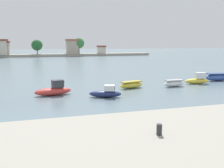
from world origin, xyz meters
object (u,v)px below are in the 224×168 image
object	(u,v)px
mooring_bollard	(159,129)
moored_boat_8	(218,77)
moored_boat_4	(106,93)
mooring_buoy_1	(64,81)
moored_boat_3	(54,90)
moored_boat_5	(131,85)
moored_boat_7	(198,80)
moored_boat_6	(174,83)
mooring_buoy_0	(197,80)

from	to	relation	value
mooring_bollard	moored_boat_8	size ratio (longest dim) A/B	0.10
moored_boat_4	mooring_buoy_1	size ratio (longest dim) A/B	12.80
moored_boat_3	moored_boat_4	bearing A→B (deg)	-37.14
moored_boat_5	mooring_buoy_1	distance (m)	11.46
moored_boat_8	moored_boat_7	bearing A→B (deg)	-152.80
mooring_bollard	moored_boat_7	size ratio (longest dim) A/B	0.12
moored_boat_4	moored_boat_6	world-z (taller)	moored_boat_4
moored_boat_4	moored_boat_6	xyz separation A→B (m)	(11.07, 4.04, -0.05)
moored_boat_6	mooring_buoy_0	xyz separation A→B (m)	(6.22, 3.56, -0.27)
moored_boat_8	moored_boat_3	bearing A→B (deg)	-162.74
mooring_buoy_1	mooring_buoy_0	bearing A→B (deg)	-12.99
moored_boat_5	mooring_buoy_1	size ratio (longest dim) A/B	12.64
moored_boat_4	moored_boat_7	xyz separation A→B (m)	(15.75, 5.20, 0.10)
mooring_bollard	mooring_buoy_0	distance (m)	32.62
moored_boat_5	mooring_buoy_1	world-z (taller)	moored_boat_5
mooring_buoy_1	moored_boat_3	bearing A→B (deg)	-102.35
moored_boat_7	mooring_buoy_1	bearing A→B (deg)	169.15
moored_boat_3	moored_boat_5	world-z (taller)	moored_boat_3
moored_boat_3	mooring_buoy_1	xyz separation A→B (m)	(2.09, 9.53, -0.45)
mooring_buoy_0	moored_boat_6	bearing A→B (deg)	-150.20
moored_boat_8	moored_boat_5	bearing A→B (deg)	-163.34
moored_boat_6	moored_boat_4	bearing A→B (deg)	-164.90
moored_boat_3	mooring_buoy_0	distance (m)	23.45
mooring_bollard	moored_boat_7	bearing A→B (deg)	52.04
moored_boat_5	mooring_buoy_0	size ratio (longest dim) A/B	9.90
moored_boat_4	mooring_buoy_1	distance (m)	12.93
moored_boat_3	mooring_buoy_1	size ratio (longest dim) A/B	14.94
moored_boat_3	moored_boat_6	size ratio (longest dim) A/B	1.36
moored_boat_8	moored_boat_6	bearing A→B (deg)	-154.99
moored_boat_3	moored_boat_6	bearing A→B (deg)	-6.22
moored_boat_3	moored_boat_7	xyz separation A→B (m)	(21.43, 2.32, 0.01)
moored_boat_3	moored_boat_7	distance (m)	21.55
mooring_bollard	moored_boat_8	xyz separation A→B (m)	(23.32, 25.10, -2.08)
moored_boat_8	mooring_buoy_1	distance (m)	25.02
mooring_buoy_0	moored_boat_8	bearing A→B (deg)	-11.28
moored_boat_5	mooring_buoy_0	bearing A→B (deg)	-1.55
moored_boat_6	moored_boat_8	world-z (taller)	moored_boat_8
moored_boat_6	mooring_buoy_1	world-z (taller)	moored_boat_6
moored_boat_5	moored_boat_3	bearing A→B (deg)	174.64
moored_boat_8	mooring_buoy_0	distance (m)	3.61
moored_boat_6	moored_boat_8	xyz separation A→B (m)	(9.74, 2.86, 0.12)
mooring_bollard	moored_boat_7	world-z (taller)	mooring_bollard
moored_boat_4	moored_boat_8	xyz separation A→B (m)	(20.81, 6.90, 0.07)
mooring_bollard	mooring_buoy_0	size ratio (longest dim) A/B	1.20
moored_boat_5	moored_boat_7	distance (m)	10.94
moored_boat_5	moored_boat_6	bearing A→B (deg)	-20.44
moored_boat_3	moored_boat_6	xyz separation A→B (m)	(16.75, 1.15, -0.14)
moored_boat_7	moored_boat_6	bearing A→B (deg)	-156.44
moored_boat_6	moored_boat_7	world-z (taller)	moored_boat_7
mooring_bollard	mooring_buoy_1	size ratio (longest dim) A/B	1.53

